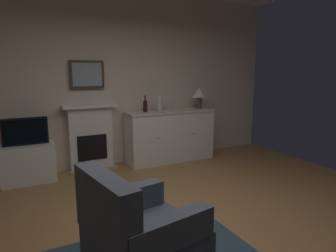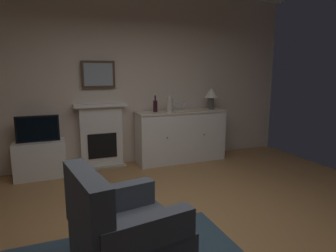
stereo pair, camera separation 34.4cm
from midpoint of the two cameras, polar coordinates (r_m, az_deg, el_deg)
The scene contains 13 objects.
ground_plane at distance 3.23m, azimuth 6.82°, elevation -20.89°, with size 6.39×5.33×0.10m, color #9E7042.
wall_rear at distance 5.22m, azimuth -6.74°, elevation 8.96°, with size 6.39×0.06×2.99m, color beige.
fireplace_unit at distance 5.11m, azimuth -10.92°, elevation -1.86°, with size 0.87×0.30×1.10m.
framed_picture at distance 5.04m, azimuth -11.42°, elevation 9.74°, with size 0.55×0.04×0.45m.
sideboard_cabinet at distance 5.40m, azimuth 4.32°, elevation -1.94°, with size 1.64×0.49×0.93m.
table_lamp at distance 5.58m, azimuth 10.15°, elevation 6.06°, with size 0.26×0.26×0.40m.
wine_bottle at distance 5.13m, azimuth -0.56°, elevation 3.90°, with size 0.08×0.08×0.29m.
wine_glass_left at distance 5.29m, azimuth 3.50°, elevation 4.24°, with size 0.07×0.07×0.16m.
wine_glass_center at distance 5.27m, azimuth 4.92°, elevation 4.21°, with size 0.07×0.07×0.16m.
vase_decorative at distance 5.15m, azimuth 2.22°, elevation 4.29°, with size 0.11×0.11×0.28m.
tv_cabinet at distance 4.94m, azimuth -21.68°, elevation -6.00°, with size 0.75×0.42×0.57m.
tv_set at distance 4.81m, azimuth -22.07°, elevation -0.52°, with size 0.62×0.07×0.40m.
armchair at distance 2.47m, azimuth -4.67°, elevation -19.88°, with size 0.92×0.89×0.92m.
Camera 2 is at (-1.18, -2.48, 1.63)m, focal length 31.51 mm.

